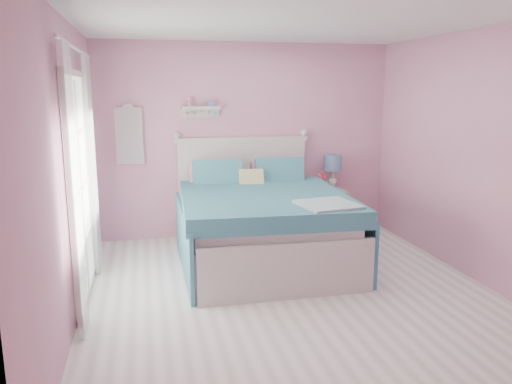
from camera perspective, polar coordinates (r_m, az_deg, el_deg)
name	(u,v)px	position (r m, az deg, el deg)	size (l,w,h in m)	color
floor	(293,295)	(5.02, 4.26, -11.67)	(4.50, 4.50, 0.00)	silver
room_shell	(296,134)	(4.63, 4.56, 6.64)	(4.50, 4.50, 4.50)	pink
bed	(261,224)	(5.85, 0.55, -3.73)	(1.92, 2.37, 1.35)	silver
nightstand	(329,211)	(7.10, 8.38, -2.16)	(0.42, 0.42, 0.61)	beige
table_lamp	(333,165)	(7.04, 8.76, 3.03)	(0.24, 0.24, 0.49)	white
vase	(322,185)	(6.99, 7.53, 0.85)	(0.15, 0.15, 0.16)	silver
teacup	(329,189)	(6.89, 8.37, 0.30)	(0.10, 0.10, 0.08)	pink
roses	(322,176)	(6.97, 7.56, 1.79)	(0.14, 0.11, 0.12)	#E24D66
wall_shelf	(201,109)	(6.64, -6.36, 9.41)	(0.50, 0.15, 0.25)	silver
hanging_dress	(129,136)	(6.62, -14.30, 6.22)	(0.34, 0.03, 0.72)	white
french_door	(80,189)	(4.93, -19.48, 0.33)	(0.04, 1.32, 2.16)	silver
curtain_near	(74,194)	(4.18, -20.04, -0.17)	(0.04, 0.40, 2.32)	white
curtain_far	(92,166)	(5.64, -18.20, 2.85)	(0.04, 0.40, 2.32)	white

